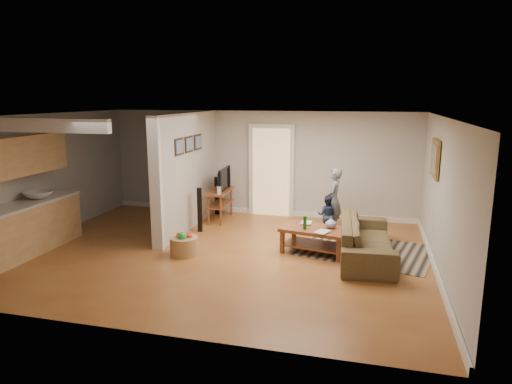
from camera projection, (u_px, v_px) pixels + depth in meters
ground at (221, 253)px, 8.42m from camera, size 7.50×7.50×0.00m
room_shell at (174, 169)px, 8.79m from camera, size 7.54×6.02×2.52m
area_rug at (364, 250)px, 8.55m from camera, size 2.75×2.27×0.01m
sofa at (365, 257)px, 8.17m from camera, size 1.06×2.35×0.67m
coffee_table at (316, 233)px, 8.35m from camera, size 1.33×0.95×0.72m
tv_console at (221, 193)px, 10.54m from camera, size 0.49×1.15×0.97m
speaker_left at (200, 210)px, 9.67m from camera, size 0.11×0.11×0.95m
speaker_right at (217, 196)px, 11.13m from camera, size 0.12×0.12×0.92m
toy_basket at (184, 245)px, 8.27m from camera, size 0.51×0.51×0.46m
child at (332, 231)px, 9.82m from camera, size 0.36×0.52×1.36m
toddler at (326, 234)px, 9.56m from camera, size 0.40×0.32×0.82m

